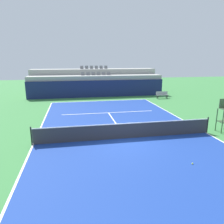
# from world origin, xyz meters

# --- Properties ---
(ground_plane) EXTENTS (80.00, 80.00, 0.00)m
(ground_plane) POSITION_xyz_m (0.00, 0.00, 0.00)
(ground_plane) COLOR #387A3D
(court_surface) EXTENTS (11.00, 24.00, 0.01)m
(court_surface) POSITION_xyz_m (0.00, 0.00, 0.01)
(court_surface) COLOR navy
(court_surface) RESTS_ON ground_plane
(baseline_far) EXTENTS (11.00, 0.10, 0.00)m
(baseline_far) POSITION_xyz_m (0.00, 11.95, 0.01)
(baseline_far) COLOR white
(baseline_far) RESTS_ON court_surface
(sideline_left) EXTENTS (0.10, 24.00, 0.00)m
(sideline_left) POSITION_xyz_m (-5.45, 0.00, 0.01)
(sideline_left) COLOR white
(sideline_left) RESTS_ON court_surface
(sideline_right) EXTENTS (0.10, 24.00, 0.00)m
(sideline_right) POSITION_xyz_m (5.45, 0.00, 0.01)
(sideline_right) COLOR white
(sideline_right) RESTS_ON court_surface
(service_line_far) EXTENTS (8.26, 0.10, 0.00)m
(service_line_far) POSITION_xyz_m (0.00, 6.40, 0.01)
(service_line_far) COLOR white
(service_line_far) RESTS_ON court_surface
(centre_service_line) EXTENTS (0.10, 6.40, 0.00)m
(centre_service_line) POSITION_xyz_m (0.00, 3.20, 0.01)
(centre_service_line) COLOR white
(centre_service_line) RESTS_ON court_surface
(back_wall) EXTENTS (17.22, 0.30, 2.10)m
(back_wall) POSITION_xyz_m (0.00, 14.62, 1.05)
(back_wall) COLOR navy
(back_wall) RESTS_ON ground_plane
(stands_tier_lower) EXTENTS (17.22, 2.40, 2.64)m
(stands_tier_lower) POSITION_xyz_m (0.00, 15.97, 1.32)
(stands_tier_lower) COLOR #9E9E99
(stands_tier_lower) RESTS_ON ground_plane
(stands_tier_upper) EXTENTS (17.22, 2.40, 3.36)m
(stands_tier_upper) POSITION_xyz_m (0.00, 18.37, 1.68)
(stands_tier_upper) COLOR #9E9E99
(stands_tier_upper) RESTS_ON ground_plane
(seating_row_lower) EXTENTS (3.86, 0.44, 0.44)m
(seating_row_lower) POSITION_xyz_m (-0.00, 16.07, 2.77)
(seating_row_lower) COLOR slate
(seating_row_lower) RESTS_ON stands_tier_lower
(seating_row_upper) EXTENTS (3.86, 0.44, 0.44)m
(seating_row_upper) POSITION_xyz_m (-0.00, 18.47, 3.49)
(seating_row_upper) COLOR slate
(seating_row_upper) RESTS_ON stands_tier_upper
(tennis_net) EXTENTS (11.08, 0.08, 1.07)m
(tennis_net) POSITION_xyz_m (0.00, 0.00, 0.51)
(tennis_net) COLOR black
(tennis_net) RESTS_ON court_surface
(umpire_chair) EXTENTS (0.76, 0.66, 2.20)m
(umpire_chair) POSITION_xyz_m (6.70, 0.06, 1.19)
(umpire_chair) COLOR #334C2D
(umpire_chair) RESTS_ON ground_plane
(player_bench) EXTENTS (1.50, 0.40, 0.85)m
(player_bench) POSITION_xyz_m (7.68, 12.23, 0.51)
(player_bench) COLOR #99999E
(player_bench) RESTS_ON ground_plane
(tennis_ball_0) EXTENTS (0.07, 0.07, 0.07)m
(tennis_ball_0) POSITION_xyz_m (2.22, -3.77, 0.04)
(tennis_ball_0) COLOR #CCE033
(tennis_ball_0) RESTS_ON court_surface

